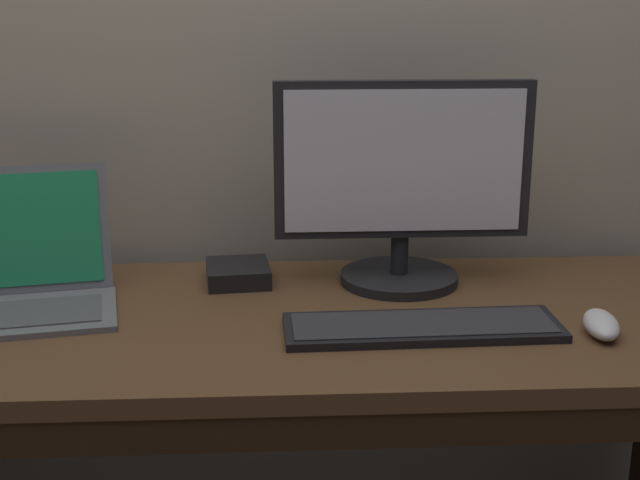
% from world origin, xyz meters
% --- Properties ---
extents(desk, '(1.78, 0.64, 0.79)m').
position_xyz_m(desk, '(0.00, -0.01, 0.59)').
color(desk, brown).
rests_on(desk, ground).
extents(laptop_space_gray, '(0.38, 0.32, 0.25)m').
position_xyz_m(laptop_space_gray, '(-0.43, 0.07, 0.85)').
color(laptop_space_gray, slate).
rests_on(laptop_space_gray, desk).
extents(external_monitor, '(0.49, 0.23, 0.40)m').
position_xyz_m(external_monitor, '(0.28, 0.16, 0.99)').
color(external_monitor, black).
rests_on(external_monitor, desk).
extents(wired_keyboard, '(0.48, 0.16, 0.02)m').
position_xyz_m(wired_keyboard, '(0.28, -0.09, 0.80)').
color(wired_keyboard, black).
rests_on(wired_keyboard, desk).
extents(computer_mouse, '(0.07, 0.13, 0.04)m').
position_xyz_m(computer_mouse, '(0.58, -0.12, 0.81)').
color(computer_mouse, white).
rests_on(computer_mouse, desk).
extents(external_drive_box, '(0.14, 0.14, 0.04)m').
position_xyz_m(external_drive_box, '(-0.04, 0.19, 0.81)').
color(external_drive_box, black).
rests_on(external_drive_box, desk).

